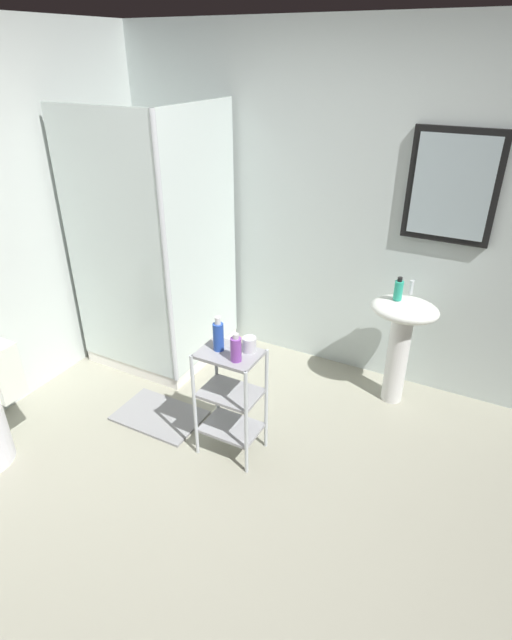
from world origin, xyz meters
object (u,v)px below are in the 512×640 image
(conditioner_bottle_purple, at_px, (236,349))
(hand_soap_bottle, at_px, (398,290))
(shampoo_bottle_blue, at_px, (218,336))
(storage_cart, at_px, (231,395))
(shower_stall, at_px, (163,308))
(rinse_cup, at_px, (249,344))
(bath_mat, at_px, (159,416))
(pedestal_sink, at_px, (401,331))

(conditioner_bottle_purple, bearing_deg, hand_soap_bottle, 59.04)
(hand_soap_bottle, bearing_deg, shampoo_bottle_blue, -127.94)
(storage_cart, bearing_deg, shower_stall, 145.80)
(hand_soap_bottle, height_order, rinse_cup, hand_soap_bottle)
(shower_stall, relative_size, bath_mat, 3.33)
(storage_cart, relative_size, bath_mat, 1.23)
(conditioner_bottle_purple, bearing_deg, pedestal_sink, 57.07)
(shampoo_bottle_blue, xyz_separation_m, bath_mat, (-0.55, 0.04, -0.82))
(pedestal_sink, relative_size, storage_cart, 1.09)
(hand_soap_bottle, xyz_separation_m, conditioner_bottle_purple, (-0.64, -1.07, -0.06))
(hand_soap_bottle, bearing_deg, pedestal_sink, 11.37)
(shower_stall, height_order, pedestal_sink, shower_stall)
(conditioner_bottle_purple, bearing_deg, shower_stall, 145.79)
(shower_stall, xyz_separation_m, conditioner_bottle_purple, (1.12, -0.76, 0.35))
(hand_soap_bottle, height_order, bath_mat, hand_soap_bottle)
(shampoo_bottle_blue, bearing_deg, conditioner_bottle_purple, -20.17)
(rinse_cup, relative_size, bath_mat, 0.15)
(storage_cart, bearing_deg, hand_soap_bottle, 54.74)
(storage_cart, height_order, rinse_cup, rinse_cup)
(storage_cart, xyz_separation_m, hand_soap_bottle, (0.72, 1.01, 0.45))
(shower_stall, relative_size, hand_soap_bottle, 12.30)
(shampoo_bottle_blue, relative_size, rinse_cup, 2.40)
(shower_stall, bearing_deg, conditioner_bottle_purple, -34.21)
(hand_soap_bottle, relative_size, conditioner_bottle_purple, 0.93)
(shower_stall, distance_m, hand_soap_bottle, 1.83)
(conditioner_bottle_purple, bearing_deg, storage_cart, 145.61)
(hand_soap_bottle, distance_m, rinse_cup, 1.13)
(shampoo_bottle_blue, distance_m, rinse_cup, 0.19)
(shower_stall, relative_size, pedestal_sink, 2.47)
(storage_cart, bearing_deg, conditioner_bottle_purple, -34.39)
(rinse_cup, bearing_deg, shampoo_bottle_blue, -157.62)
(pedestal_sink, relative_size, bath_mat, 1.35)
(storage_cart, bearing_deg, bath_mat, 176.20)
(shampoo_bottle_blue, height_order, rinse_cup, shampoo_bottle_blue)
(shower_stall, xyz_separation_m, rinse_cup, (1.14, -0.64, 0.32))
(pedestal_sink, distance_m, rinse_cup, 1.19)
(shower_stall, xyz_separation_m, bath_mat, (0.42, -0.67, -0.45))
(storage_cart, xyz_separation_m, bath_mat, (-0.62, 0.04, -0.43))
(shower_stall, height_order, conditioner_bottle_purple, shower_stall)
(bath_mat, bearing_deg, shampoo_bottle_blue, -4.09)
(conditioner_bottle_purple, distance_m, rinse_cup, 0.13)
(storage_cart, distance_m, conditioner_bottle_purple, 0.39)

